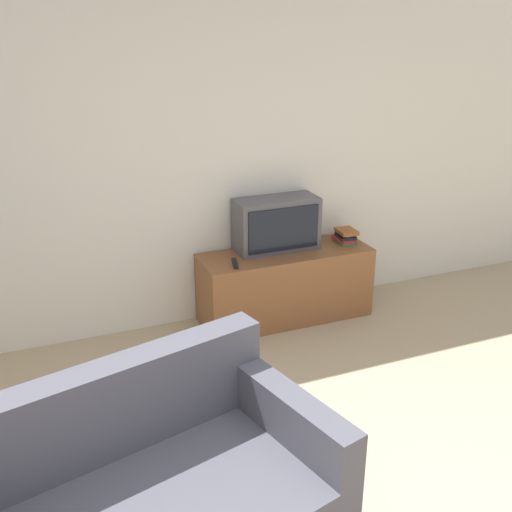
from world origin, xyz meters
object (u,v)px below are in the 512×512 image
at_px(book_stack, 345,236).
at_px(television, 276,224).
at_px(remote_on_stand, 235,264).
at_px(tv_stand, 285,285).

bearing_deg(book_stack, television, 172.46).
xyz_separation_m(television, remote_on_stand, (-0.43, -0.20, -0.20)).
bearing_deg(television, book_stack, -7.54).
bearing_deg(television, tv_stand, -64.49).
distance_m(book_stack, remote_on_stand, 1.04).
bearing_deg(television, remote_on_stand, -155.39).
height_order(television, remote_on_stand, television).
height_order(television, book_stack, television).
height_order(tv_stand, book_stack, book_stack).
distance_m(tv_stand, television, 0.52).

